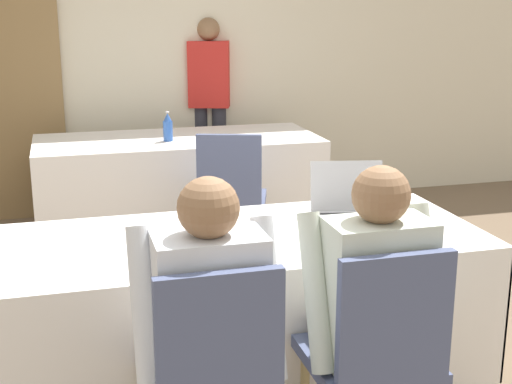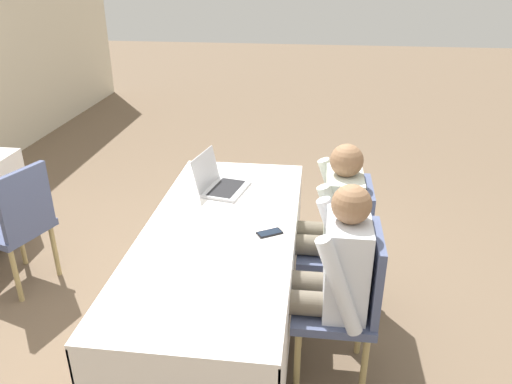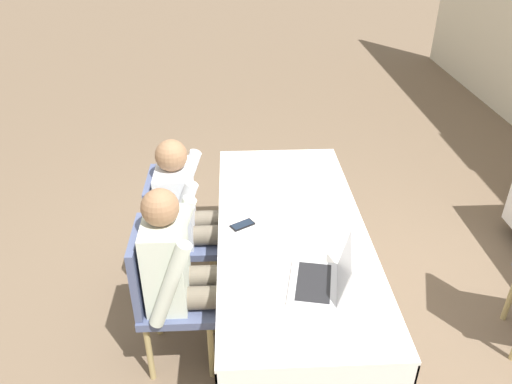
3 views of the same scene
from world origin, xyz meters
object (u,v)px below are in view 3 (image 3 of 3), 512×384
person_checkered_shirt (189,211)px  person_white_shirt (182,269)px  chair_near_left (175,231)px  chair_near_right (165,291)px  laptop (323,279)px  cell_phone (242,225)px

person_checkered_shirt → person_white_shirt: bearing=-180.0°
chair_near_left → chair_near_right: size_ratio=1.00×
laptop → chair_near_left: bearing=-122.7°
cell_phone → chair_near_right: bearing=-86.5°
person_checkered_shirt → person_white_shirt: 0.59m
cell_phone → person_checkered_shirt: size_ratio=0.14×
cell_phone → person_white_shirt: bearing=-79.2°
laptop → person_checkered_shirt: bearing=-126.5°
laptop → chair_near_left: laptop is taller
cell_phone → chair_near_left: bearing=-152.6°
chair_near_left → person_checkered_shirt: (0.00, 0.10, 0.16)m
chair_near_right → person_checkered_shirt: person_checkered_shirt is taller
chair_near_right → person_white_shirt: (0.00, 0.10, 0.16)m
laptop → cell_phone: laptop is taller
chair_near_right → person_checkered_shirt: bearing=-10.0°
laptop → person_checkered_shirt: (-0.83, -0.74, -0.11)m
person_checkered_shirt → laptop: bearing=-138.3°
laptop → cell_phone: 0.69m
cell_phone → laptop: bearing=3.5°
chair_near_right → person_white_shirt: bearing=-90.0°
laptop → chair_near_right: 0.92m
cell_phone → person_checkered_shirt: person_checkered_shirt is taller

